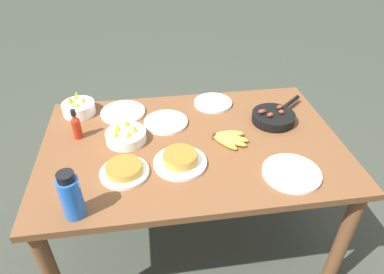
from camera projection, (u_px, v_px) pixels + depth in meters
ground_plane at (192, 237)px, 2.19m from camera, size 14.00×14.00×0.00m
dining_table at (192, 157)px, 1.80m from camera, size 1.51×0.98×0.76m
banana_bunch at (228, 138)px, 1.73m from camera, size 0.19×0.15×0.04m
skillet at (274, 117)px, 1.88m from camera, size 0.34×0.31×0.08m
frittata_plate_center at (124, 170)px, 1.53m from camera, size 0.22×0.22×0.05m
frittata_plate_side at (180, 160)px, 1.59m from camera, size 0.25×0.25×0.06m
empty_plate_near_front at (123, 112)px, 1.96m from camera, size 0.25×0.25×0.02m
empty_plate_far_left at (213, 103)px, 2.04m from camera, size 0.23×0.23×0.02m
empty_plate_far_right at (292, 173)px, 1.54m from camera, size 0.26×0.26×0.02m
empty_plate_mid_edge at (166, 122)px, 1.87m from camera, size 0.24×0.24×0.02m
fruit_bowl_mango at (126, 135)px, 1.73m from camera, size 0.20×0.20×0.10m
fruit_bowl_citrus at (79, 108)px, 1.94m from camera, size 0.18×0.18×0.12m
water_bottle at (71, 196)px, 1.30m from camera, size 0.08×0.08×0.21m
hot_sauce_bottle at (76, 126)px, 1.73m from camera, size 0.05×0.05×0.17m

